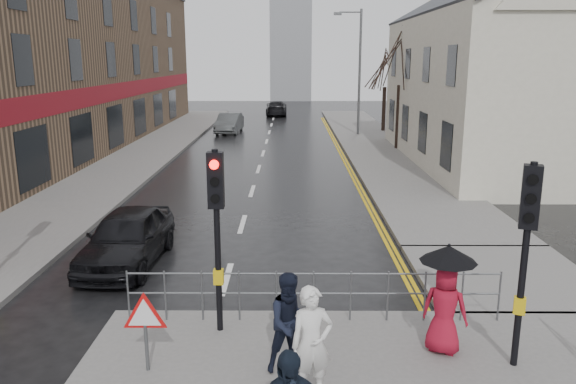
{
  "coord_description": "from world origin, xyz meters",
  "views": [
    {
      "loc": [
        1.51,
        -9.37,
        5.06
      ],
      "look_at": [
        1.44,
        4.72,
        1.7
      ],
      "focal_mm": 35.0,
      "sensor_mm": 36.0,
      "label": 1
    }
  ],
  "objects_px": {
    "pedestrian_with_umbrella": "(446,293)",
    "car_mid": "(229,123)",
    "car_parked": "(127,237)",
    "pedestrian_a": "(312,343)",
    "pedestrian_b": "(291,322)"
  },
  "relations": [
    {
      "from": "pedestrian_with_umbrella",
      "to": "car_mid",
      "type": "height_order",
      "value": "pedestrian_with_umbrella"
    },
    {
      "from": "pedestrian_with_umbrella",
      "to": "car_mid",
      "type": "xyz_separation_m",
      "value": [
        -6.9,
        30.23,
        -0.54
      ]
    },
    {
      "from": "car_parked",
      "to": "pedestrian_a",
      "type": "bearing_deg",
      "value": -50.77
    },
    {
      "from": "pedestrian_a",
      "to": "car_mid",
      "type": "relative_size",
      "value": 0.42
    },
    {
      "from": "pedestrian_a",
      "to": "car_mid",
      "type": "bearing_deg",
      "value": 85.38
    },
    {
      "from": "pedestrian_a",
      "to": "car_mid",
      "type": "height_order",
      "value": "pedestrian_a"
    },
    {
      "from": "pedestrian_a",
      "to": "car_parked",
      "type": "relative_size",
      "value": 0.42
    },
    {
      "from": "pedestrian_a",
      "to": "car_parked",
      "type": "xyz_separation_m",
      "value": [
        -4.41,
        5.92,
        -0.31
      ]
    },
    {
      "from": "pedestrian_a",
      "to": "pedestrian_with_umbrella",
      "type": "height_order",
      "value": "pedestrian_with_umbrella"
    },
    {
      "from": "pedestrian_with_umbrella",
      "to": "car_mid",
      "type": "bearing_deg",
      "value": 102.85
    },
    {
      "from": "car_mid",
      "to": "pedestrian_a",
      "type": "bearing_deg",
      "value": -77.57
    },
    {
      "from": "pedestrian_a",
      "to": "pedestrian_b",
      "type": "distance_m",
      "value": 0.83
    },
    {
      "from": "pedestrian_b",
      "to": "car_parked",
      "type": "bearing_deg",
      "value": 108.96
    },
    {
      "from": "car_parked",
      "to": "pedestrian_b",
      "type": "bearing_deg",
      "value": -48.88
    },
    {
      "from": "car_parked",
      "to": "car_mid",
      "type": "relative_size",
      "value": 0.99
    }
  ]
}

